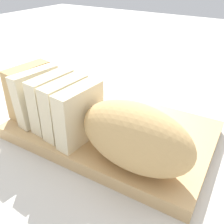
# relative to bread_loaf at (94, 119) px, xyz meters

# --- Properties ---
(ground_plane) EXTENTS (3.00, 3.00, 0.00)m
(ground_plane) POSITION_rel_bread_loaf_xyz_m (0.01, -0.07, -0.08)
(ground_plane) COLOR beige
(cutting_board) EXTENTS (0.40, 0.27, 0.03)m
(cutting_board) POSITION_rel_bread_loaf_xyz_m (0.01, -0.07, -0.07)
(cutting_board) COLOR tan
(cutting_board) RESTS_ON ground_plane
(bread_loaf) EXTENTS (0.39, 0.14, 0.11)m
(bread_loaf) POSITION_rel_bread_loaf_xyz_m (0.00, 0.00, 0.00)
(bread_loaf) COLOR tan
(bread_loaf) RESTS_ON cutting_board
(bread_knife) EXTENTS (0.26, 0.02, 0.02)m
(bread_knife) POSITION_rel_bread_loaf_xyz_m (-0.02, -0.12, -0.04)
(bread_knife) COLOR silver
(bread_knife) RESTS_ON cutting_board
(crumb_near_knife) EXTENTS (0.01, 0.01, 0.01)m
(crumb_near_knife) POSITION_rel_bread_loaf_xyz_m (-0.00, -0.03, -0.05)
(crumb_near_knife) COLOR tan
(crumb_near_knife) RESTS_ON cutting_board
(crumb_near_loaf) EXTENTS (0.01, 0.01, 0.01)m
(crumb_near_loaf) POSITION_rel_bread_loaf_xyz_m (0.03, -0.10, -0.05)
(crumb_near_loaf) COLOR tan
(crumb_near_loaf) RESTS_ON cutting_board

